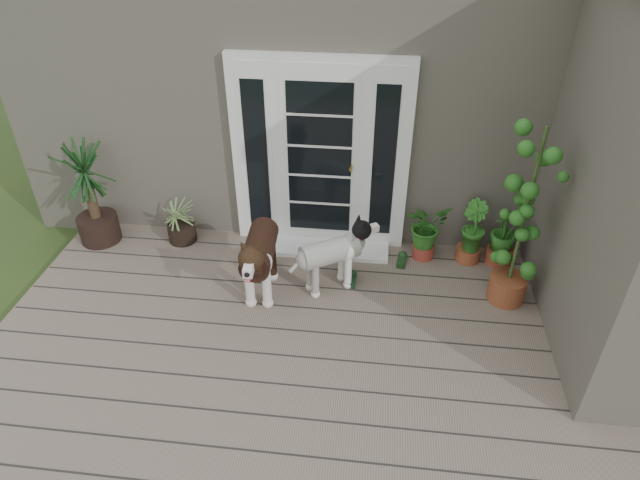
# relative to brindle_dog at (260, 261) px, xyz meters

# --- Properties ---
(deck) EXTENTS (6.20, 4.60, 0.12)m
(deck) POSITION_rel_brindle_dog_xyz_m (0.68, -1.19, -0.46)
(deck) COLOR #6B5B4C
(deck) RESTS_ON ground
(house_main) EXTENTS (7.40, 4.00, 3.10)m
(house_main) POSITION_rel_brindle_dog_xyz_m (0.68, 3.06, 1.03)
(house_main) COLOR #665E54
(house_main) RESTS_ON ground
(door_unit) EXTENTS (1.90, 0.14, 2.15)m
(door_unit) POSITION_rel_brindle_dog_xyz_m (0.48, 1.01, 0.68)
(door_unit) COLOR white
(door_unit) RESTS_ON deck
(door_step) EXTENTS (1.60, 0.40, 0.05)m
(door_step) POSITION_rel_brindle_dog_xyz_m (0.48, 0.81, -0.37)
(door_step) COLOR white
(door_step) RESTS_ON deck
(brindle_dog) EXTENTS (0.46, 0.97, 0.79)m
(brindle_dog) POSITION_rel_brindle_dog_xyz_m (0.00, 0.00, 0.00)
(brindle_dog) COLOR black
(brindle_dog) RESTS_ON deck
(white_dog) EXTENTS (0.86, 0.71, 0.67)m
(white_dog) POSITION_rel_brindle_dog_xyz_m (0.68, 0.15, -0.06)
(white_dog) COLOR silver
(white_dog) RESTS_ON deck
(spider_plant) EXTENTS (0.67, 0.67, 0.57)m
(spider_plant) POSITION_rel_brindle_dog_xyz_m (-1.12, 0.81, -0.11)
(spider_plant) COLOR #97B871
(spider_plant) RESTS_ON deck
(yucca) EXTENTS (0.93, 0.93, 1.25)m
(yucca) POSITION_rel_brindle_dog_xyz_m (-2.07, 0.71, 0.23)
(yucca) COLOR #123311
(yucca) RESTS_ON deck
(herb_a) EXTENTS (0.65, 0.65, 0.59)m
(herb_a) POSITION_rel_brindle_dog_xyz_m (1.67, 0.81, -0.10)
(herb_a) COLOR #19581A
(herb_a) RESTS_ON deck
(herb_b) EXTENTS (0.44, 0.44, 0.52)m
(herb_b) POSITION_rel_brindle_dog_xyz_m (2.15, 0.81, -0.14)
(herb_b) COLOR #18561C
(herb_b) RESTS_ON deck
(herb_c) EXTENTS (0.47, 0.47, 0.52)m
(herb_c) POSITION_rel_brindle_dog_xyz_m (2.49, 0.81, -0.14)
(herb_c) COLOR #2B5F1B
(herb_c) RESTS_ON deck
(sapling) EXTENTS (0.59, 0.59, 1.93)m
(sapling) POSITION_rel_brindle_dog_xyz_m (2.47, 0.18, 0.57)
(sapling) COLOR #275618
(sapling) RESTS_ON deck
(clog_left) EXTENTS (0.12, 0.26, 0.08)m
(clog_left) POSITION_rel_brindle_dog_xyz_m (0.90, 0.26, -0.36)
(clog_left) COLOR black
(clog_left) RESTS_ON deck
(clog_right) EXTENTS (0.16, 0.28, 0.08)m
(clog_right) POSITION_rel_brindle_dog_xyz_m (1.43, 0.66, -0.36)
(clog_right) COLOR #153515
(clog_right) RESTS_ON deck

